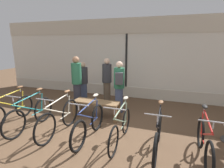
{
  "coord_description": "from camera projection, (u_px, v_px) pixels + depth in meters",
  "views": [
    {
      "loc": [
        1.78,
        -3.53,
        2.23
      ],
      "look_at": [
        0.0,
        1.64,
        0.95
      ],
      "focal_mm": 28.0,
      "sensor_mm": 36.0,
      "label": 1
    }
  ],
  "objects": [
    {
      "name": "ground_plane",
      "position": [
        91.0,
        136.0,
        4.32
      ],
      "size": [
        24.0,
        24.0,
        0.0
      ],
      "primitive_type": "plane",
      "color": "brown"
    },
    {
      "name": "shop_back_wall",
      "position": [
        126.0,
        58.0,
        7.13
      ],
      "size": [
        12.0,
        0.08,
        3.2
      ],
      "color": "beige",
      "rests_on": "ground_plane"
    },
    {
      "name": "bicycle_far_left",
      "position": [
        11.0,
        110.0,
        4.96
      ],
      "size": [
        0.46,
        1.64,
        1.01
      ],
      "color": "black",
      "rests_on": "ground_plane"
    },
    {
      "name": "bicycle_left",
      "position": [
        30.0,
        115.0,
        4.59
      ],
      "size": [
        0.46,
        1.73,
        1.04
      ],
      "color": "black",
      "rests_on": "ground_plane"
    },
    {
      "name": "bicycle_center_left",
      "position": [
        59.0,
        118.0,
        4.34
      ],
      "size": [
        0.46,
        1.75,
        1.05
      ],
      "color": "black",
      "rests_on": "ground_plane"
    },
    {
      "name": "bicycle_center",
      "position": [
        89.0,
        124.0,
        4.1
      ],
      "size": [
        0.46,
        1.67,
        1.03
      ],
      "color": "black",
      "rests_on": "ground_plane"
    },
    {
      "name": "bicycle_center_right",
      "position": [
        121.0,
        127.0,
        3.94
      ],
      "size": [
        0.46,
        1.64,
        1.0
      ],
      "color": "black",
      "rests_on": "ground_plane"
    },
    {
      "name": "bicycle_right",
      "position": [
        158.0,
        136.0,
        3.58
      ],
      "size": [
        0.46,
        1.69,
        1.02
      ],
      "color": "black",
      "rests_on": "ground_plane"
    },
    {
      "name": "bicycle_far_right",
      "position": [
        204.0,
        142.0,
        3.34
      ],
      "size": [
        0.46,
        1.66,
        1.02
      ],
      "color": "black",
      "rests_on": "ground_plane"
    },
    {
      "name": "display_bench",
      "position": [
        96.0,
        104.0,
        5.3
      ],
      "size": [
        1.4,
        0.44,
        0.52
      ],
      "color": "brown",
      "rests_on": "ground_plane"
    },
    {
      "name": "customer_near_rack",
      "position": [
        119.0,
        85.0,
        5.61
      ],
      "size": [
        0.42,
        0.54,
        1.68
      ],
      "color": "#424C6B",
      "rests_on": "ground_plane"
    },
    {
      "name": "customer_by_window",
      "position": [
        107.0,
        80.0,
        6.4
      ],
      "size": [
        0.47,
        0.47,
        1.71
      ],
      "color": "brown",
      "rests_on": "ground_plane"
    },
    {
      "name": "customer_mid_floor",
      "position": [
        83.0,
        82.0,
        6.55
      ],
      "size": [
        0.39,
        0.39,
        1.56
      ],
      "color": "#424C6B",
      "rests_on": "ground_plane"
    },
    {
      "name": "customer_near_bench",
      "position": [
        77.0,
        81.0,
        5.96
      ],
      "size": [
        0.46,
        0.46,
        1.81
      ],
      "color": "#2D2D38",
      "rests_on": "ground_plane"
    }
  ]
}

